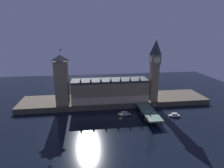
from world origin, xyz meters
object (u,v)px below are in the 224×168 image
at_px(pedestrian_mid_walk, 154,110).
at_px(victoria_tower, 62,80).
at_px(car_southbound_lead, 153,112).
at_px(boat_downstream, 174,115).
at_px(pedestrian_near_rail, 147,117).
at_px(clock_tower, 155,69).
at_px(street_lamp_mid, 155,107).
at_px(street_lamp_far, 139,102).
at_px(pedestrian_far_rail, 141,108).
at_px(street_lamp_near, 147,114).
at_px(boat_upstream, 124,114).

bearing_deg(pedestrian_mid_walk, victoria_tower, 160.35).
relative_size(car_southbound_lead, boat_downstream, 0.37).
bearing_deg(car_southbound_lead, pedestrian_near_rail, -128.97).
bearing_deg(pedestrian_near_rail, pedestrian_mid_walk, 51.27).
distance_m(clock_tower, street_lamp_mid, 45.85).
relative_size(pedestrian_mid_walk, boat_downstream, 0.14).
bearing_deg(boat_downstream, street_lamp_mid, 171.60).
bearing_deg(street_lamp_far, boat_downstream, -28.37).
xyz_separation_m(car_southbound_lead, street_lamp_far, (-9.38, 18.40, 3.62)).
distance_m(pedestrian_far_rail, boat_downstream, 34.35).
bearing_deg(car_southbound_lead, street_lamp_far, 117.02).
bearing_deg(street_lamp_near, clock_tower, 64.53).
height_order(car_southbound_lead, street_lamp_mid, street_lamp_mid).
bearing_deg(pedestrian_far_rail, boat_downstream, -16.98).
distance_m(pedestrian_near_rail, pedestrian_far_rail, 21.71).
relative_size(car_southbound_lead, street_lamp_far, 0.66).
relative_size(victoria_tower, street_lamp_mid, 10.01).
relative_size(car_southbound_lead, pedestrian_far_rail, 2.47).
distance_m(pedestrian_far_rail, street_lamp_near, 21.85).
height_order(street_lamp_far, boat_upstream, street_lamp_far).
height_order(victoria_tower, street_lamp_mid, victoria_tower).
relative_size(pedestrian_far_rail, street_lamp_far, 0.27).
xyz_separation_m(street_lamp_near, street_lamp_mid, (12.77, 14.72, -0.20)).
distance_m(clock_tower, street_lamp_near, 59.99).
bearing_deg(victoria_tower, street_lamp_near, -30.81).
distance_m(street_lamp_near, boat_upstream, 29.07).
xyz_separation_m(pedestrian_near_rail, street_lamp_far, (-0.40, 29.50, 3.54)).
bearing_deg(pedestrian_mid_walk, boat_downstream, -8.65).
height_order(car_southbound_lead, street_lamp_far, street_lamp_far).
height_order(pedestrian_far_rail, street_lamp_mid, street_lamp_mid).
xyz_separation_m(boat_upstream, boat_downstream, (49.45, -10.17, 0.03)).
distance_m(street_lamp_near, street_lamp_mid, 19.49).
bearing_deg(pedestrian_mid_walk, pedestrian_far_rail, 150.50).
height_order(pedestrian_mid_walk, boat_upstream, pedestrian_mid_walk).
bearing_deg(street_lamp_mid, street_lamp_near, -130.95).
height_order(street_lamp_near, boat_upstream, street_lamp_near).
distance_m(clock_tower, car_southbound_lead, 51.18).
bearing_deg(street_lamp_far, clock_tower, 36.42).
bearing_deg(car_southbound_lead, boat_upstream, 157.34).
bearing_deg(pedestrian_near_rail, street_lamp_near, 171.51).
height_order(clock_tower, pedestrian_near_rail, clock_tower).
xyz_separation_m(car_southbound_lead, boat_upstream, (-26.11, 10.90, -5.94)).
bearing_deg(boat_upstream, street_lamp_far, 24.13).
bearing_deg(street_lamp_far, victoria_tower, 166.98).
bearing_deg(boat_upstream, street_lamp_mid, -13.76).
relative_size(victoria_tower, pedestrian_near_rail, 38.03).
bearing_deg(pedestrian_near_rail, victoria_tower, 149.28).
relative_size(victoria_tower, boat_downstream, 4.87).
distance_m(victoria_tower, boat_downstream, 123.11).
bearing_deg(pedestrian_far_rail, street_lamp_far, 92.94).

